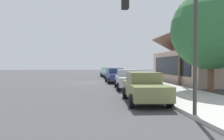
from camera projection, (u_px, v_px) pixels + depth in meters
ground_plane at (92, 83)px, 23.43m from camera, size 120.00×120.00×0.00m
sidewalk_curb at (141, 81)px, 24.02m from camera, size 60.00×4.20×0.16m
car_seafoam at (107, 72)px, 35.03m from camera, size 4.74×2.17×1.59m
car_skyblue at (112, 73)px, 29.40m from camera, size 4.58×2.11×1.59m
car_navy at (115, 75)px, 23.53m from camera, size 4.91×2.14×1.59m
car_silver at (128, 79)px, 17.46m from camera, size 4.78×2.21×1.59m
car_olive at (144, 87)px, 11.18m from camera, size 4.49×2.17×1.59m
storefront_building at (201, 66)px, 23.09m from camera, size 12.52×7.45×5.50m
shade_tree at (211, 30)px, 14.75m from camera, size 5.58×5.58×7.23m
traffic_light_main at (167, 23)px, 7.54m from camera, size 0.37×2.79×5.20m
utility_pole_wooden at (180, 44)px, 19.81m from camera, size 1.80×0.24×7.50m
fire_hydrant_red at (123, 76)px, 28.35m from camera, size 0.22×0.22×0.71m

